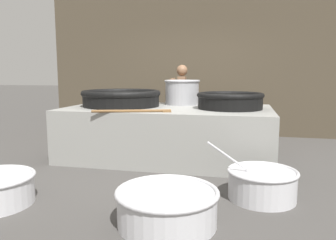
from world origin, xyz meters
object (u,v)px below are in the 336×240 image
object	(u,v)px
prep_bowl_vegetables	(262,183)
cook	(181,101)
giant_wok_far	(230,100)
stock_pot	(182,92)
prep_bowl_extra	(167,205)
giant_wok_near	(121,97)

from	to	relation	value
prep_bowl_vegetables	cook	bearing A→B (deg)	117.56
cook	prep_bowl_vegetables	world-z (taller)	cook
giant_wok_far	cook	size ratio (longest dim) A/B	0.67
stock_pot	prep_bowl_extra	xyz separation A→B (m)	(0.42, -2.94, -0.87)
giant_wok_near	cook	bearing A→B (deg)	54.11
giant_wok_near	prep_bowl_extra	bearing A→B (deg)	-60.61
giant_wok_near	prep_bowl_vegetables	world-z (taller)	giant_wok_near
cook	prep_bowl_extra	bearing A→B (deg)	91.93
stock_pot	prep_bowl_vegetables	xyz separation A→B (m)	(1.29, -2.11, -0.87)
giant_wok_near	prep_bowl_vegetables	distance (m)	2.84
prep_bowl_vegetables	prep_bowl_extra	distance (m)	1.20
giant_wok_near	prep_bowl_extra	xyz separation A→B (m)	(1.35, -2.40, -0.79)
giant_wok_far	prep_bowl_extra	world-z (taller)	giant_wok_far
giant_wok_near	giant_wok_far	bearing A→B (deg)	-0.30
cook	prep_bowl_vegetables	bearing A→B (deg)	110.85
stock_pot	cook	xyz separation A→B (m)	(-0.12, 0.59, -0.22)
stock_pot	prep_bowl_vegetables	bearing A→B (deg)	-58.60
giant_wok_far	stock_pot	world-z (taller)	stock_pot
prep_bowl_vegetables	stock_pot	bearing A→B (deg)	121.40
cook	prep_bowl_vegetables	size ratio (longest dim) A/B	1.56
giant_wok_near	stock_pot	world-z (taller)	stock_pot
giant_wok_near	prep_bowl_vegetables	xyz separation A→B (m)	(2.23, -1.57, -0.79)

